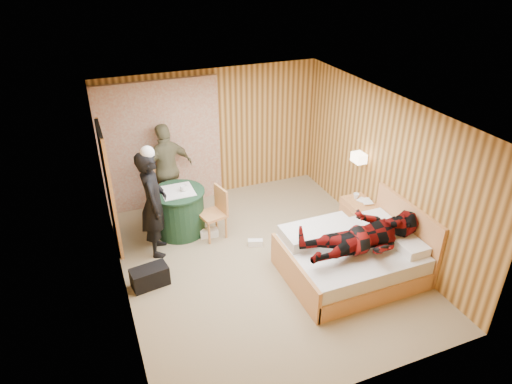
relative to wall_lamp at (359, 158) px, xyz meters
name	(u,v)px	position (x,y,z in m)	size (l,w,h in m)	color
floor	(263,262)	(-1.92, -0.45, -1.30)	(4.20, 5.00, 0.01)	#9E8B67
ceiling	(264,110)	(-1.92, -0.45, 1.20)	(4.20, 5.00, 0.01)	white
wall_back	(213,134)	(-1.92, 2.05, -0.05)	(4.20, 0.02, 2.50)	tan
wall_left	(115,222)	(-4.02, -0.45, -0.05)	(0.02, 5.00, 2.50)	tan
wall_right	(384,170)	(0.18, -0.45, -0.05)	(0.02, 5.00, 2.50)	tan
curtain	(161,146)	(-2.92, 1.98, -0.10)	(2.20, 0.08, 2.40)	beige
doorway	(109,189)	(-3.98, 0.95, -0.28)	(0.06, 0.90, 2.05)	black
wall_lamp	(359,158)	(0.00, 0.00, 0.00)	(0.26, 0.24, 0.16)	gold
bed	(351,257)	(-0.80, -1.20, -1.00)	(1.96, 1.51, 1.04)	#EA9960
nightstand	(358,216)	(-0.04, -0.24, -1.00)	(0.45, 0.61, 0.58)	#EA9960
round_table	(179,211)	(-2.92, 0.90, -0.89)	(0.91, 0.91, 0.81)	#21492C
chair_far	(168,187)	(-2.94, 1.61, -0.76)	(0.54, 0.54, 0.93)	#EA9960
chair_near	(216,209)	(-2.36, 0.56, -0.78)	(0.48, 0.48, 0.90)	#EA9960
duffel_bag	(150,277)	(-3.68, -0.34, -1.15)	(0.53, 0.28, 0.30)	black
sneaker_left	(209,233)	(-2.50, 0.55, -1.23)	(0.31, 0.13, 0.14)	white
sneaker_right	(255,243)	(-1.87, 0.01, -1.25)	(0.25, 0.10, 0.11)	white
woman_standing	(153,204)	(-3.39, 0.48, -0.41)	(0.65, 0.42, 1.77)	black
man_at_table	(167,169)	(-2.92, 1.66, -0.44)	(1.01, 0.42, 1.72)	#746F4D
man_on_bed	(366,228)	(-0.77, -1.43, -0.35)	(1.77, 0.67, 0.86)	#660B09
book_lower	(362,203)	(-0.04, -0.29, -0.71)	(0.17, 0.22, 0.02)	white
book_upper	(362,202)	(-0.04, -0.29, -0.69)	(0.16, 0.22, 0.02)	white
cup_nightstand	(356,196)	(-0.04, -0.11, -0.67)	(0.10, 0.10, 0.09)	white
cup_table	(184,188)	(-2.82, 0.85, -0.44)	(0.12, 0.12, 0.10)	white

